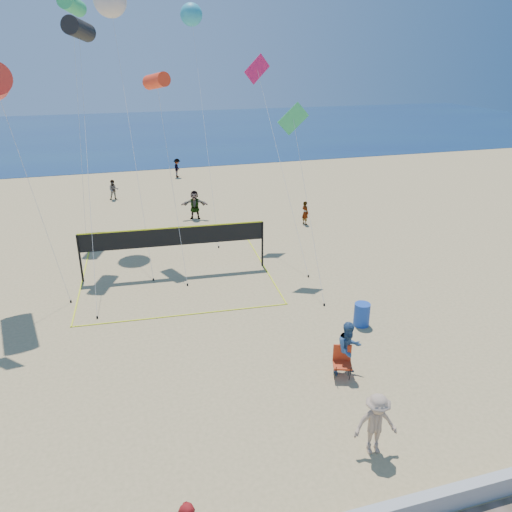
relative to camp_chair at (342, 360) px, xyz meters
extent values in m
plane|color=tan|center=(-4.38, -2.60, -0.64)|extent=(120.00, 120.00, 0.00)
cube|color=navy|center=(-4.38, 59.40, -0.63)|extent=(140.00, 50.00, 0.03)
imported|color=#32547D|center=(0.25, 0.11, 0.33)|extent=(1.01, 0.82, 1.94)
imported|color=tan|center=(-0.67, -3.43, 0.29)|extent=(1.29, 0.86, 1.86)
imported|color=gray|center=(-1.70, 18.64, 0.30)|extent=(1.83, 0.97, 1.89)
imported|color=gray|center=(4.85, 15.50, 0.11)|extent=(0.51, 0.63, 1.50)
imported|color=gray|center=(-6.69, 24.91, 0.10)|extent=(0.74, 0.58, 1.49)
imported|color=gray|center=(-1.09, 30.83, 0.17)|extent=(0.91, 1.19, 1.63)
cube|color=red|center=(-0.04, -0.11, -0.14)|extent=(0.76, 0.73, 0.07)
cube|color=red|center=(0.04, 0.12, 0.19)|extent=(0.60, 0.26, 0.61)
cylinder|color=black|center=(-0.34, -0.23, -0.37)|extent=(0.13, 0.30, 0.79)
cylinder|color=black|center=(-0.19, 0.19, -0.37)|extent=(0.13, 0.30, 0.79)
cylinder|color=black|center=(0.12, -0.40, -0.37)|extent=(0.13, 0.30, 0.79)
cylinder|color=black|center=(0.27, 0.02, -0.37)|extent=(0.13, 0.30, 0.79)
cylinder|color=#1A44AB|center=(2.27, 2.90, -0.17)|extent=(0.84, 0.84, 0.95)
cylinder|color=black|center=(-8.61, 10.46, 0.54)|extent=(0.10, 0.10, 2.37)
cylinder|color=black|center=(0.24, 9.85, 0.54)|extent=(0.10, 0.10, 2.37)
cube|color=black|center=(-4.19, 10.15, 1.28)|extent=(8.85, 0.63, 0.89)
cube|color=#F1FF1A|center=(-4.19, 10.15, 1.75)|extent=(8.85, 0.64, 0.06)
cube|color=#F1FF1A|center=(-4.50, 5.73, -0.63)|extent=(9.05, 0.68, 0.02)
cube|color=#F1FF1A|center=(-3.88, 14.58, -0.63)|extent=(9.05, 0.68, 0.02)
cylinder|color=silver|center=(-9.92, 9.01, 3.96)|extent=(1.69, 1.44, 9.11)
cylinder|color=black|center=(-9.08, 8.31, -0.59)|extent=(0.08, 0.08, 0.10)
cylinder|color=black|center=(-7.49, 14.15, 10.59)|extent=(1.57, 2.23, 1.13)
cylinder|color=silver|center=(-7.73, 10.31, 5.00)|extent=(0.50, 7.68, 11.19)
cylinder|color=black|center=(-7.97, 6.48, -0.59)|extent=(0.08, 0.08, 0.10)
cylinder|color=#FF3A1A|center=(-4.15, 13.34, 8.28)|extent=(1.30, 1.83, 0.92)
cylinder|color=silver|center=(-4.01, 10.95, 3.84)|extent=(0.30, 4.80, 8.88)
cylinder|color=black|center=(-3.87, 8.56, -0.59)|extent=(0.08, 0.08, 0.10)
cube|color=#34BC67|center=(1.51, 9.27, 6.76)|extent=(1.54, 0.24, 1.52)
cylinder|color=silver|center=(1.51, 7.06, 3.08)|extent=(0.01, 4.44, 7.36)
cylinder|color=black|center=(1.51, 4.84, -0.59)|extent=(0.08, 0.08, 0.10)
cube|color=#CD175E|center=(1.37, 14.61, 8.74)|extent=(1.57, 0.42, 1.59)
cylinder|color=silver|center=(1.68, 11.21, 4.07)|extent=(0.62, 6.80, 9.34)
cylinder|color=black|center=(1.98, 7.82, -0.59)|extent=(0.08, 0.08, 0.10)
sphere|color=beige|center=(-5.84, 17.24, 12.08)|extent=(1.91, 1.91, 1.70)
cylinder|color=silver|center=(-5.60, 13.41, 5.74)|extent=(0.51, 7.67, 12.68)
cylinder|color=black|center=(-5.35, 9.58, -0.59)|extent=(0.08, 0.08, 0.10)
sphere|color=#2FA4BE|center=(-1.02, 20.65, 11.71)|extent=(1.45, 1.45, 1.35)
cylinder|color=silver|center=(-1.20, 16.79, 5.56)|extent=(0.38, 7.72, 12.31)
cylinder|color=black|center=(-1.38, 12.93, -0.59)|extent=(0.08, 0.08, 0.10)
cylinder|color=#34BC67|center=(-7.81, 19.19, 11.99)|extent=(1.53, 2.26, 1.14)
cylinder|color=silver|center=(-8.16, 16.86, 5.70)|extent=(0.71, 4.68, 12.59)
cylinder|color=black|center=(-8.51, 14.52, -0.59)|extent=(0.08, 0.08, 0.10)
camera|label=1|loc=(-6.82, -12.78, 9.57)|focal=35.00mm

